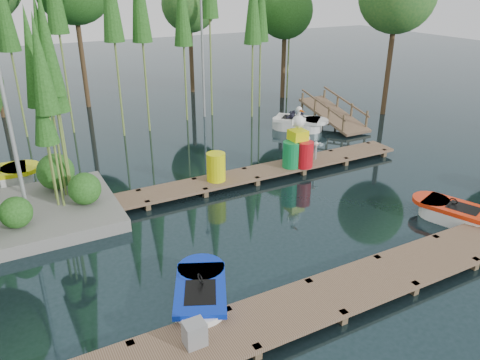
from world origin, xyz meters
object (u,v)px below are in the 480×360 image
boat_blue (201,296)px  drum_cluster (299,148)px  boat_red (454,214)px  yellow_barrel (216,167)px  utility_cabinet (195,333)px

boat_blue → drum_cluster: 8.47m
boat_blue → boat_red: (8.43, -0.00, -0.00)m
boat_red → drum_cluster: bearing=90.0°
boat_blue → yellow_barrel: (3.08, 5.61, 0.56)m
boat_red → boat_blue: bearing=160.0°
drum_cluster → boat_blue: bearing=-139.8°
utility_cabinet → drum_cluster: bearing=43.6°
boat_red → yellow_barrel: 7.78m
utility_cabinet → yellow_barrel: bearing=61.4°
boat_blue → yellow_barrel: yellow_barrel is taller
boat_red → yellow_barrel: size_ratio=2.69×
yellow_barrel → drum_cluster: (3.36, -0.16, 0.16)m
boat_blue → drum_cluster: drum_cluster is taller
yellow_barrel → boat_blue: bearing=-118.7°
boat_red → drum_cluster: drum_cluster is taller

